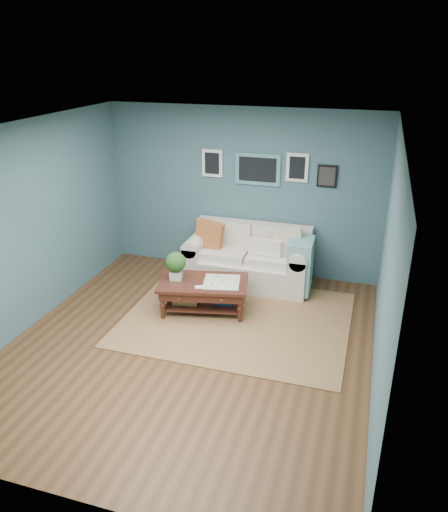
% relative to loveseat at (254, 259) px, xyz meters
% --- Properties ---
extents(room_shell, '(5.00, 5.02, 2.70)m').
position_rel_loveseat_xyz_m(room_shell, '(-0.33, -1.97, 0.94)').
color(room_shell, brown).
rests_on(room_shell, ground).
extents(area_rug, '(3.08, 2.46, 0.01)m').
position_rel_loveseat_xyz_m(area_rug, '(0.06, -1.21, -0.41)').
color(area_rug, brown).
rests_on(area_rug, ground).
extents(loveseat, '(1.99, 0.90, 1.02)m').
position_rel_loveseat_xyz_m(loveseat, '(0.00, 0.00, 0.00)').
color(loveseat, silver).
rests_on(loveseat, ground).
extents(coffee_table, '(1.38, 0.98, 0.87)m').
position_rel_loveseat_xyz_m(coffee_table, '(-0.53, -1.13, -0.03)').
color(coffee_table, '#331410').
rests_on(coffee_table, ground).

